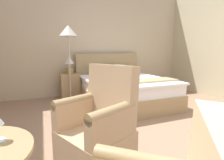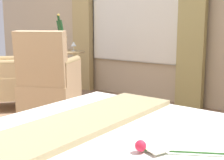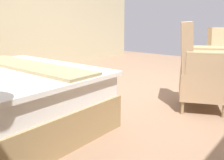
{
  "view_description": "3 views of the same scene",
  "coord_description": "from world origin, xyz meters",
  "px_view_note": "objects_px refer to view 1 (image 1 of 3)",
  "views": [
    {
      "loc": [
        -1.34,
        -1.39,
        1.14
      ],
      "look_at": [
        -0.34,
        1.11,
        0.71
      ],
      "focal_mm": 28.0,
      "sensor_mm": 36.0,
      "label": 1
    },
    {
      "loc": [
        1.3,
        2.56,
        1.1
      ],
      "look_at": [
        -0.52,
        1.18,
        0.68
      ],
      "focal_mm": 50.0,
      "sensor_mm": 36.0,
      "label": 2
    },
    {
      "loc": [
        -1.91,
        2.89,
        1.05
      ],
      "look_at": [
        -0.43,
        1.06,
        0.47
      ],
      "focal_mm": 40.0,
      "sensor_mm": 36.0,
      "label": 3
    }
  ],
  "objects_px": {
    "floor_lamp_brass": "(68,36)",
    "armchair_by_window": "(99,129)",
    "nightstand": "(70,86)",
    "bedside_lamp": "(69,64)",
    "bed": "(123,88)"
  },
  "relations": [
    {
      "from": "nightstand",
      "to": "bed",
      "type": "bearing_deg",
      "value": -37.11
    },
    {
      "from": "floor_lamp_brass",
      "to": "bedside_lamp",
      "type": "bearing_deg",
      "value": 82.91
    },
    {
      "from": "floor_lamp_brass",
      "to": "armchair_by_window",
      "type": "relative_size",
      "value": 1.67
    },
    {
      "from": "floor_lamp_brass",
      "to": "nightstand",
      "type": "bearing_deg",
      "value": 82.9
    },
    {
      "from": "bed",
      "to": "nightstand",
      "type": "relative_size",
      "value": 3.44
    },
    {
      "from": "bed",
      "to": "armchair_by_window",
      "type": "height_order",
      "value": "bed"
    },
    {
      "from": "armchair_by_window",
      "to": "bed",
      "type": "bearing_deg",
      "value": 59.62
    },
    {
      "from": "nightstand",
      "to": "floor_lamp_brass",
      "type": "distance_m",
      "value": 1.21
    },
    {
      "from": "bed",
      "to": "armchair_by_window",
      "type": "distance_m",
      "value": 2.43
    },
    {
      "from": "bedside_lamp",
      "to": "floor_lamp_brass",
      "type": "distance_m",
      "value": 0.69
    },
    {
      "from": "floor_lamp_brass",
      "to": "armchair_by_window",
      "type": "xyz_separation_m",
      "value": [
        -0.13,
        -2.6,
        -1.02
      ]
    },
    {
      "from": "nightstand",
      "to": "armchair_by_window",
      "type": "distance_m",
      "value": 2.9
    },
    {
      "from": "bed",
      "to": "armchair_by_window",
      "type": "xyz_separation_m",
      "value": [
        -1.23,
        -2.09,
        0.14
      ]
    },
    {
      "from": "nightstand",
      "to": "armchair_by_window",
      "type": "height_order",
      "value": "armchair_by_window"
    },
    {
      "from": "bedside_lamp",
      "to": "armchair_by_window",
      "type": "relative_size",
      "value": 0.4
    }
  ]
}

